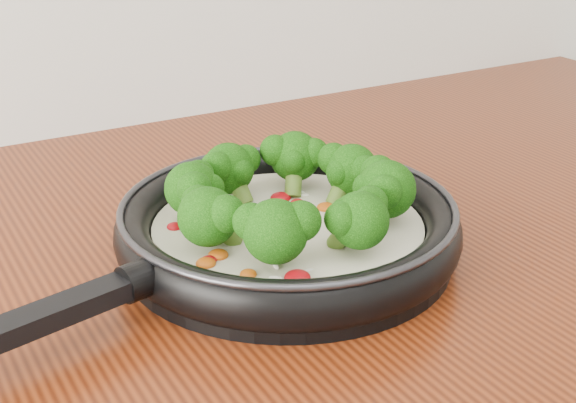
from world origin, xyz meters
TOP-DOWN VIEW (x-y plane):
  - skillet at (0.04, 1.08)m, footprint 0.48×0.35m

SIDE VIEW (x-z plane):
  - skillet at x=0.04m, z-range 0.89..0.97m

